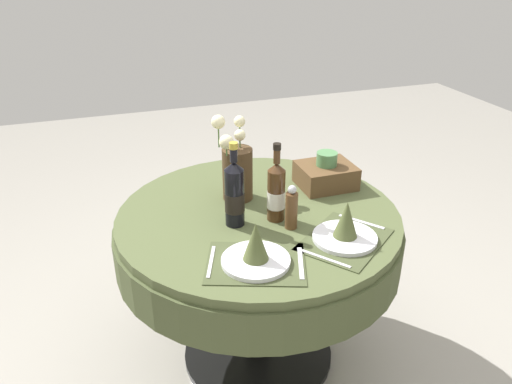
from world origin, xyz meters
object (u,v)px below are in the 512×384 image
object	(u,v)px
place_setting_right	(345,229)
pepper_mill	(291,209)
place_setting_left	(256,252)
dining_table	(258,242)
woven_basket_side_right	(326,174)
wine_bottle_left	(276,192)
flower_vase	(236,168)
wine_bottle_rear	(235,194)

from	to	relation	value
place_setting_right	pepper_mill	distance (m)	0.22
place_setting_left	place_setting_right	bearing A→B (deg)	5.56
dining_table	place_setting_left	size ratio (longest dim) A/B	2.89
woven_basket_side_right	place_setting_right	bearing A→B (deg)	-107.01
place_setting_left	wine_bottle_left	size ratio (longest dim) A/B	1.27
place_setting_left	place_setting_right	xyz separation A→B (m)	(0.36, 0.04, 0.00)
flower_vase	wine_bottle_rear	world-z (taller)	flower_vase
pepper_mill	dining_table	bearing A→B (deg)	117.46
flower_vase	wine_bottle_rear	xyz separation A→B (m)	(-0.07, -0.21, -0.01)
flower_vase	woven_basket_side_right	distance (m)	0.42
dining_table	wine_bottle_rear	size ratio (longest dim) A/B	3.46
pepper_mill	flower_vase	bearing A→B (deg)	112.02
wine_bottle_left	place_setting_left	bearing A→B (deg)	-123.19
woven_basket_side_right	dining_table	bearing A→B (deg)	-159.38
dining_table	woven_basket_side_right	size ratio (longest dim) A/B	4.88
dining_table	pepper_mill	size ratio (longest dim) A/B	6.53
dining_table	place_setting_left	world-z (taller)	place_setting_left
dining_table	flower_vase	size ratio (longest dim) A/B	3.23
place_setting_right	wine_bottle_left	size ratio (longest dim) A/B	1.33
flower_vase	wine_bottle_left	bearing A→B (deg)	-67.62
wine_bottle_rear	woven_basket_side_right	bearing A→B (deg)	22.02
place_setting_right	wine_bottle_left	xyz separation A→B (m)	(-0.18, 0.23, 0.08)
place_setting_right	woven_basket_side_right	size ratio (longest dim) A/B	1.77
place_setting_left	flower_vase	distance (m)	0.51
woven_basket_side_right	pepper_mill	bearing A→B (deg)	-134.58
place_setting_left	pepper_mill	size ratio (longest dim) A/B	2.26
flower_vase	pepper_mill	distance (m)	0.34
flower_vase	dining_table	bearing A→B (deg)	-73.88
wine_bottle_rear	place_setting_right	bearing A→B (deg)	-35.45
place_setting_left	wine_bottle_left	bearing A→B (deg)	56.81
flower_vase	place_setting_right	bearing A→B (deg)	-58.91
place_setting_right	place_setting_left	bearing A→B (deg)	-174.44
dining_table	pepper_mill	world-z (taller)	pepper_mill
place_setting_right	woven_basket_side_right	world-z (taller)	woven_basket_side_right
wine_bottle_rear	pepper_mill	size ratio (longest dim) A/B	1.88
dining_table	flower_vase	xyz separation A→B (m)	(-0.04, 0.15, 0.29)
place_setting_left	woven_basket_side_right	world-z (taller)	woven_basket_side_right
woven_basket_side_right	wine_bottle_left	bearing A→B (deg)	-146.65
pepper_mill	place_setting_right	bearing A→B (deg)	-44.80
place_setting_right	dining_table	bearing A→B (deg)	127.28
place_setting_left	place_setting_right	size ratio (longest dim) A/B	0.96
wine_bottle_rear	woven_basket_side_right	world-z (taller)	wine_bottle_rear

